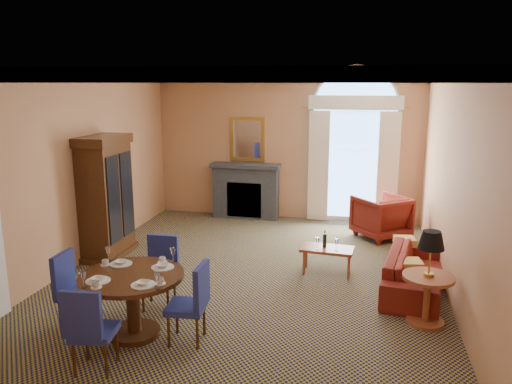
% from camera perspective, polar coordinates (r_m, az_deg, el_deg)
% --- Properties ---
extents(ground, '(7.50, 7.50, 0.00)m').
position_cam_1_polar(ground, '(8.18, -0.75, -9.68)').
color(ground, '#14133D').
rests_on(ground, ground).
extents(room_envelope, '(6.04, 7.52, 3.45)m').
position_cam_1_polar(room_envelope, '(8.25, 0.07, 8.49)').
color(room_envelope, tan).
rests_on(room_envelope, ground).
extents(armoire, '(0.62, 1.11, 2.18)m').
position_cam_1_polar(armoire, '(9.24, -16.77, -0.78)').
color(armoire, '#361D0C').
rests_on(armoire, ground).
extents(dining_table, '(1.27, 1.27, 1.00)m').
position_cam_1_polar(dining_table, '(6.40, -13.94, -10.85)').
color(dining_table, '#361D0C').
rests_on(dining_table, ground).
extents(dining_chair_north, '(0.49, 0.49, 1.00)m').
position_cam_1_polar(dining_chair_north, '(7.16, -10.82, -8.36)').
color(dining_chair_north, navy).
rests_on(dining_chair_north, ground).
extents(dining_chair_south, '(0.50, 0.51, 1.00)m').
position_cam_1_polar(dining_chair_south, '(5.74, -18.62, -14.25)').
color(dining_chair_south, navy).
rests_on(dining_chair_south, ground).
extents(dining_chair_east, '(0.48, 0.48, 1.00)m').
position_cam_1_polar(dining_chair_east, '(6.12, -7.14, -11.95)').
color(dining_chair_east, navy).
rests_on(dining_chair_east, ground).
extents(dining_chair_west, '(0.52, 0.52, 1.00)m').
position_cam_1_polar(dining_chair_west, '(6.81, -20.32, -10.04)').
color(dining_chair_west, navy).
rests_on(dining_chair_west, ground).
extents(sofa, '(1.11, 2.11, 0.59)m').
position_cam_1_polar(sofa, '(7.96, 17.69, -8.67)').
color(sofa, maroon).
rests_on(sofa, ground).
extents(armchair, '(1.30, 1.31, 0.86)m').
position_cam_1_polar(armchair, '(10.37, 14.10, -2.75)').
color(armchair, maroon).
rests_on(armchair, ground).
extents(coffee_table, '(0.89, 0.55, 0.73)m').
position_cam_1_polar(coffee_table, '(8.30, 8.13, -6.52)').
color(coffee_table, '#A65331').
rests_on(coffee_table, ground).
extents(side_table, '(0.66, 0.66, 1.23)m').
position_cam_1_polar(side_table, '(6.81, 19.18, -8.24)').
color(side_table, '#A65331').
rests_on(side_table, ground).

